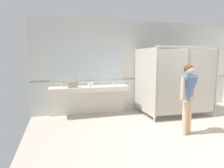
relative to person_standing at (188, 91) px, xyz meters
The scene contains 10 objects.
ground_plane 1.08m from the person_standing, 82.45° to the right, with size 7.22×5.83×0.10m, color #B2A899.
wall_back 2.44m from the person_standing, 89.12° to the left, with size 7.22×0.12×2.90m, color silver.
wall_back_tile_band 2.33m from the person_standing, 89.10° to the left, with size 7.22×0.01×0.06m, color #9E937F.
vanity_counter 2.86m from the person_standing, 131.61° to the left, with size 2.32×0.57×1.00m.
mirror_panel 3.05m from the person_standing, 129.02° to the left, with size 2.22×0.02×1.10m, color silver.
bathroom_stalls 1.55m from the person_standing, 64.60° to the left, with size 2.01×1.44×2.04m.
person_standing is the anchor object (origin of this frame).
handbag 3.03m from the person_standing, 141.46° to the left, with size 0.28×0.14×0.33m.
soap_dispenser 2.82m from the person_standing, 128.70° to the left, with size 0.07×0.07×0.18m.
paper_cup 2.71m from the person_standing, 134.00° to the left, with size 0.07×0.07×0.11m, color beige.
Camera 1 is at (-2.83, -3.41, 1.73)m, focal length 31.53 mm.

